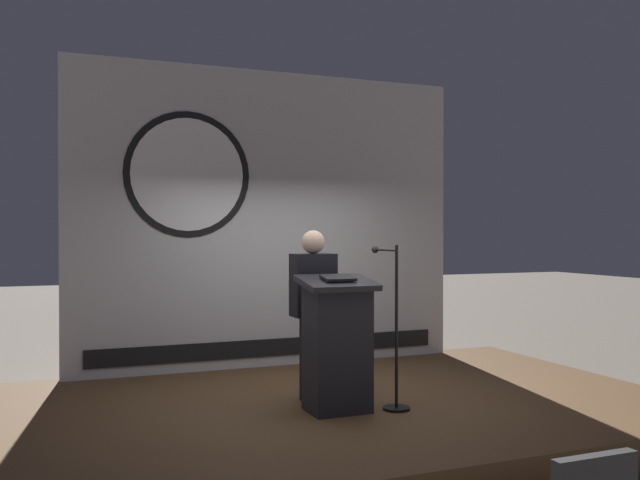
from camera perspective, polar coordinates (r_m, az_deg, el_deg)
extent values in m
plane|color=#6B6056|center=(6.67, 1.01, -15.64)|extent=(40.00, 40.00, 0.00)
cube|color=brown|center=(6.63, 1.01, -14.39)|extent=(6.40, 4.00, 0.30)
cube|color=silver|center=(8.14, -4.10, 1.74)|extent=(4.67, 0.10, 3.45)
cylinder|color=black|center=(7.86, -10.85, 5.32)|extent=(1.41, 0.02, 1.41)
cylinder|color=white|center=(7.85, -10.85, 5.33)|extent=(1.26, 0.02, 1.26)
cube|color=black|center=(8.19, -3.96, -8.84)|extent=(4.20, 0.02, 0.20)
cube|color=#26262B|center=(6.12, 1.42, -8.96)|extent=(0.52, 0.40, 1.10)
cube|color=#26262B|center=(6.05, 1.43, -3.55)|extent=(0.64, 0.50, 0.13)
cube|color=black|center=(6.03, 1.50, -3.13)|extent=(0.28, 0.20, 0.06)
cylinder|color=black|center=(6.57, -0.57, -9.69)|extent=(0.26, 0.26, 0.78)
cube|color=black|center=(6.48, -0.57, -3.73)|extent=(0.40, 0.24, 0.59)
sphere|color=beige|center=(6.46, -0.57, -0.17)|extent=(0.22, 0.22, 0.22)
cylinder|color=black|center=(6.31, 6.32, -13.64)|extent=(0.24, 0.24, 0.02)
cylinder|color=black|center=(6.18, 6.33, -7.18)|extent=(0.03, 0.03, 1.46)
cylinder|color=black|center=(6.31, 5.43, -0.83)|extent=(0.02, 0.42, 0.02)
sphere|color=#262626|center=(6.49, 4.57, -0.78)|extent=(0.07, 0.07, 0.07)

